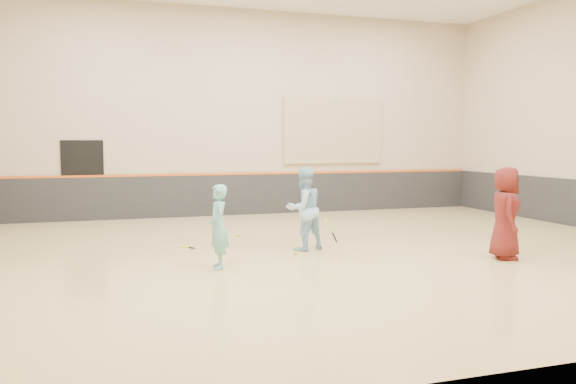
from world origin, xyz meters
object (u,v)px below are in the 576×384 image
object	(u,v)px
young_man	(505,213)
girl	(218,227)
spare_racket	(185,246)
instructor	(304,209)

from	to	relation	value
young_man	girl	bearing A→B (deg)	108.91
girl	spare_racket	bearing A→B (deg)	-169.39
spare_racket	young_man	bearing A→B (deg)	-28.00
instructor	spare_racket	size ratio (longest dim) A/B	2.57
girl	instructor	xyz separation A→B (m)	(1.93, 1.14, 0.11)
young_man	spare_racket	bearing A→B (deg)	89.45
young_man	spare_racket	size ratio (longest dim) A/B	2.64
spare_racket	instructor	bearing A→B (deg)	-23.94
girl	spare_racket	world-z (taller)	girl
girl	instructor	bearing A→B (deg)	123.22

